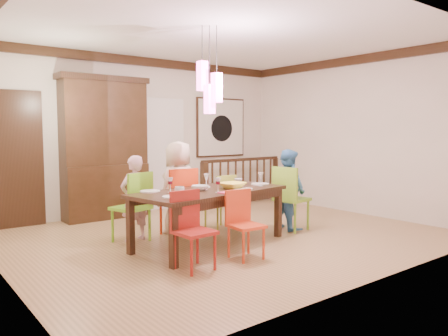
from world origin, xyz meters
TOP-DOWN VIEW (x-y plane):
  - floor at (0.00, 0.00)m, footprint 6.00×6.00m
  - ceiling at (0.00, 0.00)m, footprint 6.00×6.00m
  - wall_back at (0.00, 2.50)m, footprint 6.00×0.00m
  - wall_right at (3.00, 0.00)m, footprint 0.00×5.00m
  - crown_molding at (0.00, 0.00)m, footprint 6.00×5.00m
  - panel_door at (-2.40, 2.45)m, footprint 1.04×0.07m
  - white_doorway at (0.35, 2.46)m, footprint 0.97×0.05m
  - painting at (1.80, 2.46)m, footprint 1.25×0.06m
  - pendant_cluster at (-0.51, -0.31)m, footprint 0.27×0.21m
  - dining_table at (-0.51, -0.31)m, footprint 2.28×1.32m
  - chair_far_left at (-1.27, 0.50)m, footprint 0.55×0.55m
  - chair_far_mid at (-0.57, 0.42)m, footprint 0.49×0.49m
  - chair_far_right at (0.19, 0.40)m, footprint 0.39×0.39m
  - chair_near_left at (-1.26, -1.06)m, footprint 0.41×0.41m
  - chair_near_mid at (-0.54, -1.09)m, footprint 0.39×0.39m
  - chair_end_right at (1.01, -0.37)m, footprint 0.52×0.52m
  - china_hutch at (-0.89, 2.30)m, footprint 1.57×0.46m
  - balustrade at (2.00, 1.95)m, footprint 2.18×0.16m
  - person_far_left at (-1.21, 0.51)m, footprint 0.48×0.37m
  - person_far_mid at (-0.49, 0.50)m, footprint 0.74×0.54m
  - person_end_right at (1.01, -0.29)m, footprint 0.56×0.67m
  - serving_bowl at (-0.19, -0.40)m, footprint 0.38×0.38m
  - small_bowl at (-0.65, -0.28)m, footprint 0.26×0.26m
  - cup_left at (-1.05, -0.41)m, footprint 0.16×0.16m
  - cup_right at (0.07, -0.20)m, footprint 0.11×0.11m
  - plate_far_left at (-1.24, 0.01)m, footprint 0.26×0.26m
  - plate_far_mid at (-0.48, -0.06)m, footprint 0.26×0.26m
  - plate_far_right at (0.16, 0.02)m, footprint 0.26×0.26m
  - plate_near_left at (-1.25, -0.58)m, footprint 0.26×0.26m
  - plate_near_mid at (-0.15, -0.57)m, footprint 0.26×0.26m
  - plate_end_right at (0.40, -0.30)m, footprint 0.26×0.26m
  - wine_glass_a at (-1.05, -0.20)m, footprint 0.08×0.08m
  - wine_glass_b at (-0.40, -0.08)m, footprint 0.08×0.08m
  - wine_glass_c at (-0.58, -0.58)m, footprint 0.08×0.08m
  - wine_glass_d at (0.29, -0.45)m, footprint 0.08×0.08m
  - napkin at (-0.53, -0.70)m, footprint 0.18×0.14m

SIDE VIEW (x-z plane):
  - floor at x=0.00m, z-range 0.00..0.00m
  - chair_near_mid at x=-0.54m, z-range 0.06..0.88m
  - chair_far_right at x=0.19m, z-range 0.06..0.91m
  - chair_near_left at x=-1.26m, z-range 0.06..0.94m
  - balustrade at x=2.00m, z-range 0.02..0.98m
  - chair_far_left at x=-1.27m, z-range 0.07..1.04m
  - chair_end_right at x=1.01m, z-range 0.07..1.06m
  - chair_far_mid at x=-0.57m, z-range 0.07..1.07m
  - person_far_left at x=-1.21m, z-range 0.00..1.20m
  - person_end_right at x=1.01m, z-range 0.00..1.25m
  - dining_table at x=-0.51m, z-range 0.29..1.04m
  - person_far_mid at x=-0.49m, z-range 0.00..1.38m
  - plate_far_left at x=-1.24m, z-range 0.75..0.76m
  - plate_far_mid at x=-0.48m, z-range 0.75..0.76m
  - plate_far_right at x=0.16m, z-range 0.75..0.76m
  - plate_near_left at x=-1.25m, z-range 0.75..0.76m
  - plate_near_mid at x=-0.15m, z-range 0.75..0.76m
  - plate_end_right at x=0.40m, z-range 0.75..0.76m
  - napkin at x=-0.53m, z-range 0.75..0.76m
  - small_bowl at x=-0.65m, z-range 0.75..0.82m
  - serving_bowl at x=-0.19m, z-range 0.75..0.83m
  - cup_left at x=-1.05m, z-range 0.75..0.85m
  - cup_right at x=0.07m, z-range 0.75..0.85m
  - wine_glass_a at x=-1.05m, z-range 0.75..0.94m
  - wine_glass_b at x=-0.40m, z-range 0.75..0.94m
  - wine_glass_c at x=-0.58m, z-range 0.75..0.94m
  - wine_glass_d at x=0.29m, z-range 0.75..0.94m
  - panel_door at x=-2.40m, z-range -0.07..2.17m
  - white_doorway at x=0.35m, z-range -0.06..2.16m
  - china_hutch at x=-0.89m, z-range 0.00..2.48m
  - wall_back at x=0.00m, z-range -1.55..4.45m
  - wall_right at x=3.00m, z-range -1.05..3.95m
  - painting at x=1.80m, z-range 0.97..2.22m
  - pendant_cluster at x=-0.51m, z-range 1.54..2.68m
  - crown_molding at x=0.00m, z-range 2.74..2.90m
  - ceiling at x=0.00m, z-range 2.90..2.90m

